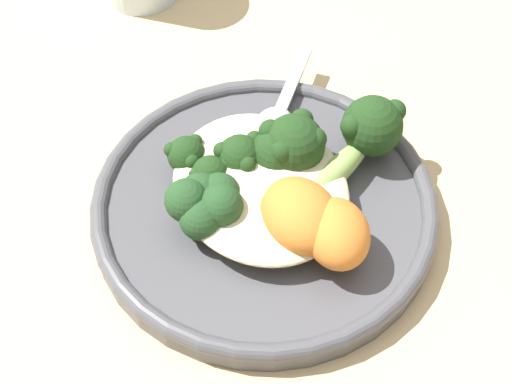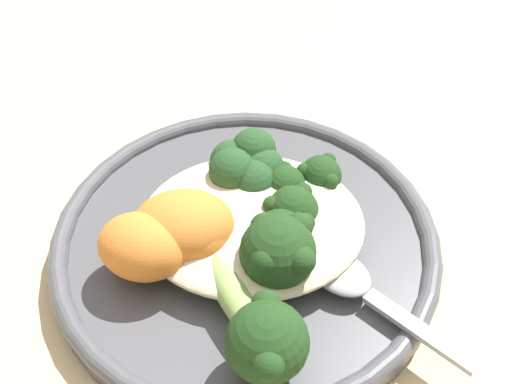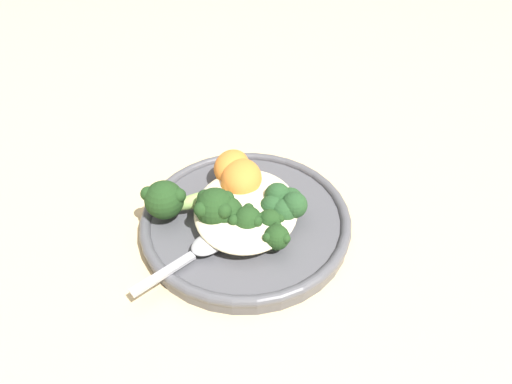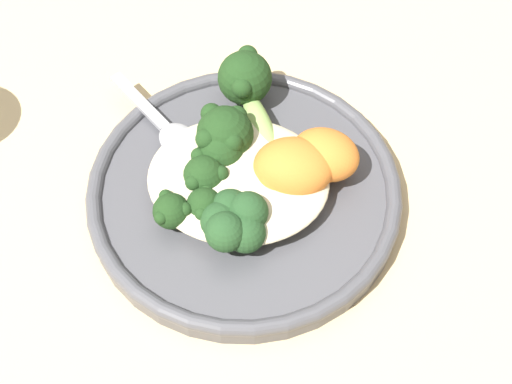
{
  "view_description": "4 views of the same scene",
  "coord_description": "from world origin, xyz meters",
  "px_view_note": "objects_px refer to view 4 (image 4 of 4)",
  "views": [
    {
      "loc": [
        -0.33,
        0.16,
        0.48
      ],
      "look_at": [
        -0.02,
        0.02,
        0.04
      ],
      "focal_mm": 60.0,
      "sensor_mm": 36.0,
      "label": 1
    },
    {
      "loc": [
        -0.01,
        -0.27,
        0.35
      ],
      "look_at": [
        -0.0,
        0.01,
        0.06
      ],
      "focal_mm": 50.0,
      "sensor_mm": 36.0,
      "label": 2
    },
    {
      "loc": [
        0.31,
        0.05,
        0.33
      ],
      "look_at": [
        -0.01,
        0.02,
        0.05
      ],
      "focal_mm": 28.0,
      "sensor_mm": 36.0,
      "label": 3
    },
    {
      "loc": [
        -0.06,
        0.36,
        0.55
      ],
      "look_at": [
        -0.02,
        0.03,
        0.04
      ],
      "focal_mm": 60.0,
      "sensor_mm": 36.0,
      "label": 4
    }
  ],
  "objects_px": {
    "broccoli_stalk_1": "(230,138)",
    "kale_tuft": "(233,221)",
    "quinoa_mound": "(238,179)",
    "sweet_potato_chunk_1": "(279,167)",
    "spoon": "(172,133)",
    "broccoli_stalk_6": "(237,222)",
    "broccoli_stalk_0": "(251,94)",
    "sweet_potato_chunk_2": "(294,164)",
    "broccoli_stalk_2": "(235,157)",
    "broccoli_stalk_4": "(209,200)",
    "broccoli_stalk_3": "(231,176)",
    "broccoli_stalk_5": "(227,198)",
    "plate": "(244,194)",
    "sweet_potato_chunk_0": "(325,155)"
  },
  "relations": [
    {
      "from": "broccoli_stalk_2",
      "to": "broccoli_stalk_4",
      "type": "xyz_separation_m",
      "value": [
        0.01,
        0.04,
        -0.0
      ]
    },
    {
      "from": "broccoli_stalk_2",
      "to": "broccoli_stalk_3",
      "type": "distance_m",
      "value": 0.02
    },
    {
      "from": "broccoli_stalk_6",
      "to": "sweet_potato_chunk_2",
      "type": "distance_m",
      "value": 0.06
    },
    {
      "from": "quinoa_mound",
      "to": "broccoli_stalk_0",
      "type": "height_order",
      "value": "broccoli_stalk_0"
    },
    {
      "from": "sweet_potato_chunk_0",
      "to": "spoon",
      "type": "relative_size",
      "value": 0.56
    },
    {
      "from": "spoon",
      "to": "broccoli_stalk_5",
      "type": "bearing_deg",
      "value": 174.54
    },
    {
      "from": "kale_tuft",
      "to": "spoon",
      "type": "bearing_deg",
      "value": -53.68
    },
    {
      "from": "broccoli_stalk_3",
      "to": "broccoli_stalk_5",
      "type": "relative_size",
      "value": 1.14
    },
    {
      "from": "broccoli_stalk_0",
      "to": "broccoli_stalk_6",
      "type": "height_order",
      "value": "broccoli_stalk_0"
    },
    {
      "from": "broccoli_stalk_1",
      "to": "sweet_potato_chunk_2",
      "type": "height_order",
      "value": "broccoli_stalk_1"
    },
    {
      "from": "broccoli_stalk_1",
      "to": "sweet_potato_chunk_2",
      "type": "bearing_deg",
      "value": -169.77
    },
    {
      "from": "broccoli_stalk_4",
      "to": "sweet_potato_chunk_2",
      "type": "relative_size",
      "value": 1.66
    },
    {
      "from": "broccoli_stalk_0",
      "to": "sweet_potato_chunk_1",
      "type": "distance_m",
      "value": 0.07
    },
    {
      "from": "sweet_potato_chunk_2",
      "to": "broccoli_stalk_1",
      "type": "bearing_deg",
      "value": -18.66
    },
    {
      "from": "broccoli_stalk_6",
      "to": "spoon",
      "type": "distance_m",
      "value": 0.1
    },
    {
      "from": "broccoli_stalk_0",
      "to": "broccoli_stalk_5",
      "type": "distance_m",
      "value": 0.09
    },
    {
      "from": "quinoa_mound",
      "to": "broccoli_stalk_2",
      "type": "bearing_deg",
      "value": -73.66
    },
    {
      "from": "plate",
      "to": "sweet_potato_chunk_0",
      "type": "relative_size",
      "value": 4.61
    },
    {
      "from": "broccoli_stalk_0",
      "to": "broccoli_stalk_1",
      "type": "xyz_separation_m",
      "value": [
        0.01,
        0.05,
        0.0
      ]
    },
    {
      "from": "broccoli_stalk_5",
      "to": "broccoli_stalk_6",
      "type": "relative_size",
      "value": 1.2
    },
    {
      "from": "broccoli_stalk_5",
      "to": "broccoli_stalk_6",
      "type": "bearing_deg",
      "value": 84.6
    },
    {
      "from": "broccoli_stalk_2",
      "to": "sweet_potato_chunk_2",
      "type": "relative_size",
      "value": 1.48
    },
    {
      "from": "broccoli_stalk_4",
      "to": "broccoli_stalk_5",
      "type": "height_order",
      "value": "same"
    },
    {
      "from": "sweet_potato_chunk_1",
      "to": "spoon",
      "type": "relative_size",
      "value": 0.49
    },
    {
      "from": "broccoli_stalk_6",
      "to": "spoon",
      "type": "xyz_separation_m",
      "value": [
        0.06,
        -0.08,
        -0.01
      ]
    },
    {
      "from": "quinoa_mound",
      "to": "sweet_potato_chunk_1",
      "type": "height_order",
      "value": "sweet_potato_chunk_1"
    },
    {
      "from": "broccoli_stalk_1",
      "to": "quinoa_mound",
      "type": "bearing_deg",
      "value": 137.74
    },
    {
      "from": "kale_tuft",
      "to": "quinoa_mound",
      "type": "bearing_deg",
      "value": -87.08
    },
    {
      "from": "broccoli_stalk_4",
      "to": "sweet_potato_chunk_0",
      "type": "bearing_deg",
      "value": -179.85
    },
    {
      "from": "broccoli_stalk_5",
      "to": "kale_tuft",
      "type": "relative_size",
      "value": 1.71
    },
    {
      "from": "broccoli_stalk_1",
      "to": "broccoli_stalk_3",
      "type": "distance_m",
      "value": 0.03
    },
    {
      "from": "quinoa_mound",
      "to": "sweet_potato_chunk_1",
      "type": "xyz_separation_m",
      "value": [
        -0.03,
        -0.01,
        0.01
      ]
    },
    {
      "from": "broccoli_stalk_0",
      "to": "sweet_potato_chunk_2",
      "type": "relative_size",
      "value": 2.06
    },
    {
      "from": "broccoli_stalk_1",
      "to": "kale_tuft",
      "type": "height_order",
      "value": "broccoli_stalk_1"
    },
    {
      "from": "broccoli_stalk_2",
      "to": "spoon",
      "type": "relative_size",
      "value": 0.96
    },
    {
      "from": "sweet_potato_chunk_2",
      "to": "broccoli_stalk_0",
      "type": "bearing_deg",
      "value": -57.23
    },
    {
      "from": "broccoli_stalk_1",
      "to": "broccoli_stalk_3",
      "type": "xyz_separation_m",
      "value": [
        -0.0,
        0.03,
        -0.01
      ]
    },
    {
      "from": "broccoli_stalk_1",
      "to": "broccoli_stalk_0",
      "type": "bearing_deg",
      "value": -72.63
    },
    {
      "from": "broccoli_stalk_3",
      "to": "broccoli_stalk_0",
      "type": "bearing_deg",
      "value": -104.49
    },
    {
      "from": "broccoli_stalk_4",
      "to": "broccoli_stalk_6",
      "type": "relative_size",
      "value": 1.34
    },
    {
      "from": "broccoli_stalk_2",
      "to": "sweet_potato_chunk_0",
      "type": "distance_m",
      "value": 0.07
    },
    {
      "from": "sweet_potato_chunk_2",
      "to": "kale_tuft",
      "type": "height_order",
      "value": "sweet_potato_chunk_2"
    },
    {
      "from": "broccoli_stalk_2",
      "to": "broccoli_stalk_1",
      "type": "bearing_deg",
      "value": -53.44
    },
    {
      "from": "broccoli_stalk_4",
      "to": "spoon",
      "type": "relative_size",
      "value": 1.08
    },
    {
      "from": "broccoli_stalk_3",
      "to": "sweet_potato_chunk_2",
      "type": "bearing_deg",
      "value": -174.97
    },
    {
      "from": "quinoa_mound",
      "to": "sweet_potato_chunk_2",
      "type": "distance_m",
      "value": 0.04
    },
    {
      "from": "broccoli_stalk_6",
      "to": "broccoli_stalk_5",
      "type": "bearing_deg",
      "value": -121.77
    },
    {
      "from": "spoon",
      "to": "broccoli_stalk_6",
      "type": "bearing_deg",
      "value": 171.47
    },
    {
      "from": "broccoli_stalk_2",
      "to": "broccoli_stalk_4",
      "type": "relative_size",
      "value": 0.89
    },
    {
      "from": "sweet_potato_chunk_2",
      "to": "broccoli_stalk_6",
      "type": "bearing_deg",
      "value": 55.46
    }
  ]
}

